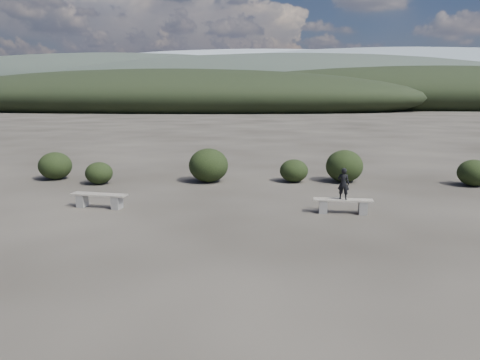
# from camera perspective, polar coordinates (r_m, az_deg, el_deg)

# --- Properties ---
(ground) EXTENTS (1200.00, 1200.00, 0.00)m
(ground) POSITION_cam_1_polar(r_m,az_deg,el_deg) (10.12, -0.58, -9.77)
(ground) COLOR #28241F
(ground) RESTS_ON ground
(bench_left) EXTENTS (1.82, 0.60, 0.45)m
(bench_left) POSITION_cam_1_polar(r_m,az_deg,el_deg) (15.19, -16.78, -2.27)
(bench_left) COLOR gray
(bench_left) RESTS_ON ground
(bench_right) EXTENTS (1.75, 0.43, 0.43)m
(bench_right) POSITION_cam_1_polar(r_m,az_deg,el_deg) (14.20, 12.44, -2.97)
(bench_right) COLOR gray
(bench_right) RESTS_ON ground
(seated_person) EXTENTS (0.39, 0.32, 0.94)m
(seated_person) POSITION_cam_1_polar(r_m,az_deg,el_deg) (14.07, 12.50, -0.43)
(seated_person) COLOR black
(seated_person) RESTS_ON bench_right
(shrub_a) EXTENTS (1.06, 1.06, 0.87)m
(shrub_a) POSITION_cam_1_polar(r_m,az_deg,el_deg) (19.19, -16.81, 0.81)
(shrub_a) COLOR black
(shrub_a) RESTS_ON ground
(shrub_b) EXTENTS (1.58, 1.58, 1.36)m
(shrub_b) POSITION_cam_1_polar(r_m,az_deg,el_deg) (18.81, -3.86, 1.80)
(shrub_b) COLOR black
(shrub_b) RESTS_ON ground
(shrub_c) EXTENTS (1.14, 1.14, 0.91)m
(shrub_c) POSITION_cam_1_polar(r_m,az_deg,el_deg) (18.94, 6.59, 1.14)
(shrub_c) COLOR black
(shrub_c) RESTS_ON ground
(shrub_d) EXTENTS (1.48, 1.48, 1.30)m
(shrub_d) POSITION_cam_1_polar(r_m,az_deg,el_deg) (19.23, 12.61, 1.67)
(shrub_d) COLOR black
(shrub_d) RESTS_ON ground
(shrub_e) EXTENTS (1.23, 1.23, 1.02)m
(shrub_e) POSITION_cam_1_polar(r_m,az_deg,el_deg) (20.10, 26.63, 0.79)
(shrub_e) COLOR black
(shrub_e) RESTS_ON ground
(shrub_f) EXTENTS (1.34, 1.34, 1.14)m
(shrub_f) POSITION_cam_1_polar(r_m,az_deg,el_deg) (20.83, -21.60, 1.62)
(shrub_f) COLOR black
(shrub_f) RESTS_ON ground
(mountain_ridges) EXTENTS (500.00, 400.00, 56.00)m
(mountain_ridges) POSITION_cam_1_polar(r_m,az_deg,el_deg) (348.69, 4.09, 11.63)
(mountain_ridges) COLOR black
(mountain_ridges) RESTS_ON ground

